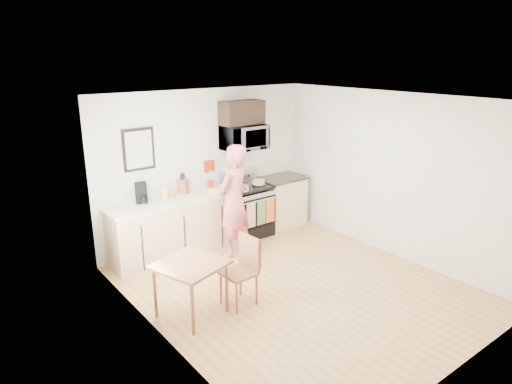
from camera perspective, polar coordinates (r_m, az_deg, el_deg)
floor at (r=6.56m, az=5.02°, el=-11.77°), size 4.60×4.60×0.00m
back_wall at (r=7.82m, az=-6.23°, el=3.20°), size 4.00×0.04×2.60m
front_wall at (r=4.75m, az=24.72°, el=-7.58°), size 4.00×0.04×2.60m
left_wall at (r=4.97m, az=-11.88°, el=-5.23°), size 0.04×4.60×2.60m
right_wall at (r=7.51m, az=16.60°, el=2.01°), size 0.04×4.60×2.60m
ceiling at (r=5.78m, az=5.69°, el=11.45°), size 4.00×4.60×0.04m
window at (r=5.60m, az=-15.33°, el=-0.23°), size 0.06×1.40×1.50m
cabinet_left at (r=7.45m, az=-10.05°, el=-4.54°), size 2.10×0.60×0.90m
countertop_left at (r=7.29m, az=-10.24°, el=-1.10°), size 2.14×0.64×0.04m
cabinet_right at (r=8.63m, az=3.11°, el=-1.26°), size 0.84×0.60×0.90m
countertop_right at (r=8.50m, az=3.16°, el=1.75°), size 0.88×0.64×0.04m
range at (r=8.14m, az=-1.05°, el=-2.47°), size 0.76×0.70×1.16m
microwave at (r=7.88m, az=-1.56°, el=6.83°), size 0.76×0.51×0.42m
upper_cabinet at (r=7.86m, az=-1.79°, el=9.90°), size 0.76×0.35×0.40m
wall_art at (r=7.16m, az=-14.46°, el=5.18°), size 0.50×0.04×0.65m
wall_trivet at (r=7.83m, az=-5.86°, el=3.24°), size 0.20×0.02×0.20m
person at (r=7.22m, az=-2.80°, el=-1.12°), size 0.77×0.64×1.81m
dining_table at (r=5.69m, az=-8.21°, el=-9.54°), size 0.82×0.82×0.71m
chair at (r=5.95m, az=-1.23°, el=-8.50°), size 0.45×0.41×0.92m
knife_block at (r=7.57m, az=-9.09°, el=0.72°), size 0.16×0.18×0.23m
utensil_crock at (r=7.79m, az=-5.72°, el=1.41°), size 0.11×0.11×0.32m
fruit_bowl at (r=7.34m, az=-10.76°, el=-0.53°), size 0.27×0.27×0.10m
milk_carton at (r=7.28m, az=-11.43°, el=-0.12°), size 0.09×0.09×0.22m
coffee_maker at (r=7.22m, az=-14.14°, el=-0.16°), size 0.23×0.28×0.31m
bread_bag at (r=7.46m, az=-5.59°, el=0.08°), size 0.30×0.20×0.10m
cake at (r=8.03m, az=0.32°, el=1.20°), size 0.26×0.26×0.09m
kettle at (r=7.99m, az=-2.53°, el=1.55°), size 0.19×0.19×0.23m
pot at (r=7.66m, az=-1.59°, el=0.47°), size 0.20×0.31×0.10m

